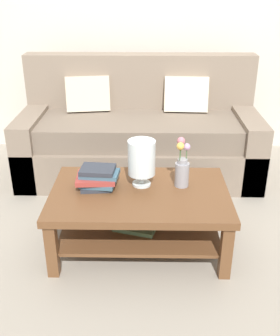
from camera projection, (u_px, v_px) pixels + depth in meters
ground_plane at (153, 223)px, 3.07m from camera, size 10.00×10.00×0.00m
back_wall at (153, 16)px, 3.98m from camera, size 6.40×0.12×2.70m
couch at (139, 135)px, 3.75m from camera, size 2.15×0.90×1.06m
coffee_table at (140, 206)px, 2.69m from camera, size 1.17×0.75×0.42m
book_stack_main at (98, 178)px, 2.67m from camera, size 0.29×0.22×0.14m
glass_hurricane_vase at (142, 159)px, 2.65m from camera, size 0.18×0.18×0.32m
flower_pitcher at (182, 168)px, 2.66m from camera, size 0.10×0.10×0.34m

